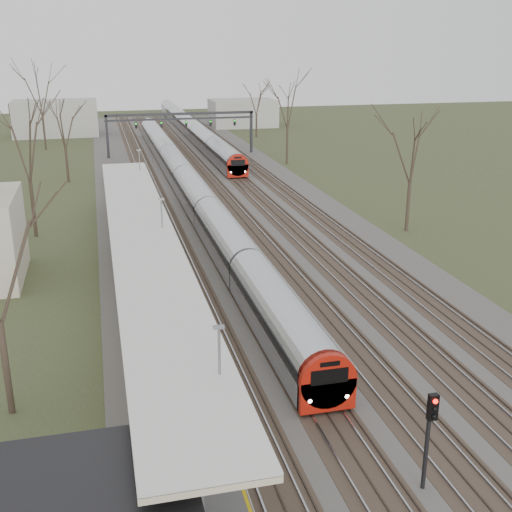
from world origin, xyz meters
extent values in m
cube|color=#474442|center=(0.00, 55.00, 0.05)|extent=(24.00, 160.00, 0.10)
cube|color=#4C3828|center=(-6.00, 55.00, 0.09)|extent=(2.60, 160.00, 0.06)
cube|color=gray|center=(-6.72, 55.00, 0.16)|extent=(0.07, 160.00, 0.12)
cube|color=gray|center=(-5.28, 55.00, 0.16)|extent=(0.07, 160.00, 0.12)
cube|color=#4C3828|center=(-2.50, 55.00, 0.09)|extent=(2.60, 160.00, 0.06)
cube|color=gray|center=(-3.22, 55.00, 0.16)|extent=(0.07, 160.00, 0.12)
cube|color=gray|center=(-1.78, 55.00, 0.16)|extent=(0.07, 160.00, 0.12)
cube|color=#4C3828|center=(1.00, 55.00, 0.09)|extent=(2.60, 160.00, 0.06)
cube|color=gray|center=(0.28, 55.00, 0.16)|extent=(0.07, 160.00, 0.12)
cube|color=gray|center=(1.72, 55.00, 0.16)|extent=(0.07, 160.00, 0.12)
cube|color=#4C3828|center=(4.50, 55.00, 0.09)|extent=(2.60, 160.00, 0.06)
cube|color=gray|center=(3.78, 55.00, 0.16)|extent=(0.07, 160.00, 0.12)
cube|color=gray|center=(5.22, 55.00, 0.16)|extent=(0.07, 160.00, 0.12)
cube|color=#4C3828|center=(8.00, 55.00, 0.09)|extent=(2.60, 160.00, 0.06)
cube|color=gray|center=(7.28, 55.00, 0.16)|extent=(0.07, 160.00, 0.12)
cube|color=gray|center=(8.72, 55.00, 0.16)|extent=(0.07, 160.00, 0.12)
cube|color=#9E9B93|center=(-9.05, 37.50, 0.50)|extent=(3.50, 69.00, 1.00)
cylinder|color=slate|center=(-9.05, 10.00, 2.50)|extent=(0.14, 0.14, 3.00)
cylinder|color=slate|center=(-9.05, 18.00, 2.50)|extent=(0.14, 0.14, 3.00)
cylinder|color=slate|center=(-9.05, 26.00, 2.50)|extent=(0.14, 0.14, 3.00)
cylinder|color=slate|center=(-9.05, 34.00, 2.50)|extent=(0.14, 0.14, 3.00)
cylinder|color=slate|center=(-9.05, 42.00, 2.50)|extent=(0.14, 0.14, 3.00)
cylinder|color=slate|center=(-9.05, 50.00, 2.50)|extent=(0.14, 0.14, 3.00)
cube|color=silver|center=(-9.05, 33.00, 4.05)|extent=(4.10, 50.00, 0.12)
cube|color=beige|center=(-9.05, 33.00, 3.88)|extent=(4.10, 50.00, 0.25)
cube|color=black|center=(-10.00, 85.00, 3.00)|extent=(0.35, 0.35, 6.00)
cube|color=black|center=(10.50, 85.00, 3.00)|extent=(0.35, 0.35, 6.00)
cube|color=black|center=(0.25, 85.00, 5.90)|extent=(21.00, 0.35, 0.35)
cube|color=black|center=(0.25, 85.00, 5.20)|extent=(21.00, 0.25, 0.25)
cube|color=black|center=(-6.00, 84.80, 4.50)|extent=(0.32, 0.22, 0.85)
sphere|color=#0CFF19|center=(-6.00, 84.66, 4.75)|extent=(0.16, 0.16, 0.16)
cube|color=black|center=(-2.50, 84.80, 4.50)|extent=(0.32, 0.22, 0.85)
sphere|color=#0CFF19|center=(-2.50, 84.66, 4.75)|extent=(0.16, 0.16, 0.16)
cube|color=black|center=(1.00, 84.80, 4.50)|extent=(0.32, 0.22, 0.85)
sphere|color=#0CFF19|center=(1.00, 84.66, 4.75)|extent=(0.16, 0.16, 0.16)
cube|color=black|center=(4.50, 84.80, 4.50)|extent=(0.32, 0.22, 0.85)
sphere|color=#0CFF19|center=(4.50, 84.66, 4.75)|extent=(0.16, 0.16, 0.16)
cube|color=black|center=(8.00, 84.80, 4.50)|extent=(0.32, 0.22, 0.85)
sphere|color=#0CFF19|center=(8.00, 84.66, 4.75)|extent=(0.16, 0.16, 0.16)
cylinder|color=#2D231C|center=(-16.00, 20.00, 2.25)|extent=(0.30, 0.30, 4.50)
cylinder|color=#2D231C|center=(-17.00, 48.00, 2.48)|extent=(0.30, 0.30, 4.95)
cylinder|color=#2D231C|center=(14.00, 42.00, 2.25)|extent=(0.30, 0.30, 4.50)
cube|color=#A7A9B1|center=(-2.50, 61.45, 1.10)|extent=(2.55, 90.00, 1.60)
cylinder|color=#A7A9B1|center=(-2.50, 61.45, 1.75)|extent=(2.60, 89.70, 2.60)
cube|color=black|center=(-2.50, 61.45, 1.85)|extent=(2.62, 89.40, 0.55)
cube|color=#A41509|center=(-2.50, 16.55, 1.05)|extent=(2.55, 0.50, 1.50)
cylinder|color=#A41509|center=(-2.50, 16.60, 1.75)|extent=(2.60, 0.60, 2.60)
cube|color=black|center=(-2.50, 16.33, 2.05)|extent=(1.70, 0.12, 0.70)
sphere|color=white|center=(-3.35, 16.35, 0.95)|extent=(0.22, 0.22, 0.22)
sphere|color=white|center=(-1.65, 16.35, 0.95)|extent=(0.22, 0.22, 0.22)
cube|color=black|center=(-2.50, 61.45, 0.17)|extent=(1.80, 89.00, 0.35)
cube|color=#A7A9B1|center=(4.50, 104.27, 1.10)|extent=(2.55, 75.00, 1.60)
cylinder|color=#A7A9B1|center=(4.50, 104.27, 1.75)|extent=(2.60, 74.70, 2.60)
cube|color=black|center=(4.50, 104.27, 1.85)|extent=(2.62, 74.40, 0.55)
cube|color=#A41509|center=(4.50, 66.87, 1.05)|extent=(2.55, 0.50, 1.50)
cylinder|color=#A41509|center=(4.50, 66.92, 1.75)|extent=(2.60, 0.60, 2.60)
cube|color=black|center=(4.50, 66.65, 2.05)|extent=(1.70, 0.12, 0.70)
sphere|color=white|center=(3.65, 66.67, 0.95)|extent=(0.22, 0.22, 0.22)
sphere|color=white|center=(5.35, 66.67, 0.95)|extent=(0.22, 0.22, 0.22)
cube|color=black|center=(4.50, 104.27, 0.17)|extent=(1.80, 74.00, 0.35)
cylinder|color=black|center=(-0.75, 10.98, 2.00)|extent=(0.16, 0.16, 4.00)
cube|color=black|center=(-0.75, 10.83, 3.60)|extent=(0.35, 0.22, 1.00)
sphere|color=#FF0C05|center=(-0.75, 10.70, 3.90)|extent=(0.18, 0.18, 0.18)
camera|label=1|loc=(-11.42, -6.61, 15.74)|focal=45.00mm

